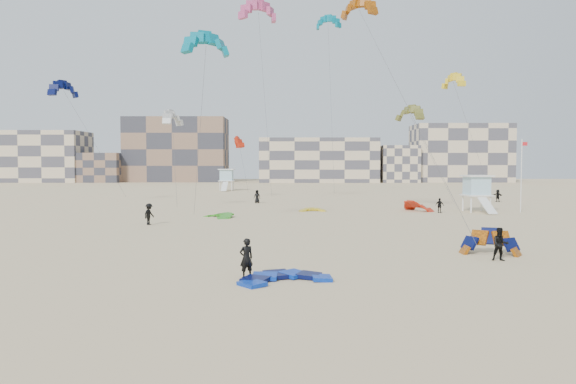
{
  "coord_description": "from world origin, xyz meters",
  "views": [
    {
      "loc": [
        2.33,
        -25.98,
        5.37
      ],
      "look_at": [
        2.19,
        6.0,
        3.69
      ],
      "focal_mm": 35.0,
      "sensor_mm": 36.0,
      "label": 1
    }
  ],
  "objects_px": {
    "kitesurfer_main": "(246,258)",
    "lifeguard_tower_near": "(477,194)",
    "kite_ground_orange": "(490,254)",
    "kite_ground_blue": "(284,281)"
  },
  "relations": [
    {
      "from": "kitesurfer_main",
      "to": "kite_ground_orange",
      "type": "bearing_deg",
      "value": 176.8
    },
    {
      "from": "kite_ground_orange",
      "to": "kitesurfer_main",
      "type": "distance_m",
      "value": 15.37
    },
    {
      "from": "kitesurfer_main",
      "to": "lifeguard_tower_near",
      "type": "xyz_separation_m",
      "value": [
        22.36,
        35.19,
        1.06
      ]
    },
    {
      "from": "kitesurfer_main",
      "to": "kite_ground_blue",
      "type": "bearing_deg",
      "value": 129.16
    },
    {
      "from": "kite_ground_blue",
      "to": "kite_ground_orange",
      "type": "distance_m",
      "value": 14.13
    },
    {
      "from": "kite_ground_blue",
      "to": "kitesurfer_main",
      "type": "relative_size",
      "value": 2.17
    },
    {
      "from": "kite_ground_orange",
      "to": "kite_ground_blue",
      "type": "bearing_deg",
      "value": -130.21
    },
    {
      "from": "kite_ground_blue",
      "to": "kite_ground_orange",
      "type": "xyz_separation_m",
      "value": [
        11.98,
        7.49,
        0.0
      ]
    },
    {
      "from": "kitesurfer_main",
      "to": "lifeguard_tower_near",
      "type": "height_order",
      "value": "lifeguard_tower_near"
    },
    {
      "from": "kite_ground_orange",
      "to": "kitesurfer_main",
      "type": "height_order",
      "value": "kitesurfer_main"
    }
  ]
}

